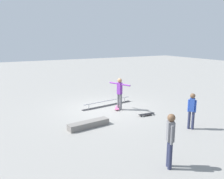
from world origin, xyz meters
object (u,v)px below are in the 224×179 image
object	(u,v)px
skater_main	(120,92)
bystander_blue_shirt	(192,109)
skate_ledge	(89,124)
skateboard_main	(117,108)
bystander_grey_shirt	(170,138)
grind_rail	(108,103)
loose_skateboard_black	(146,114)

from	to	relation	value
skater_main	bystander_blue_shirt	size ratio (longest dim) A/B	1.11
skate_ledge	skateboard_main	size ratio (longest dim) A/B	2.32
skater_main	skateboard_main	size ratio (longest dim) A/B	2.14
skate_ledge	skater_main	distance (m)	2.96
skate_ledge	skateboard_main	distance (m)	2.91
skate_ledge	bystander_grey_shirt	bearing A→B (deg)	100.89
skate_ledge	bystander_blue_shirt	world-z (taller)	bystander_blue_shirt
skate_ledge	bystander_blue_shirt	distance (m)	4.25
grind_rail	skateboard_main	xyz separation A→B (m)	(-0.15, 0.82, -0.06)
grind_rail	bystander_blue_shirt	world-z (taller)	bystander_blue_shirt
skateboard_main	grind_rail	bearing A→B (deg)	44.11
bystander_blue_shirt	loose_skateboard_black	distance (m)	2.44
bystander_blue_shirt	bystander_grey_shirt	world-z (taller)	bystander_grey_shirt
grind_rail	skateboard_main	size ratio (longest dim) A/B	4.13
grind_rail	skater_main	world-z (taller)	skater_main
grind_rail	skate_ledge	world-z (taller)	grind_rail
grind_rail	bystander_blue_shirt	bearing A→B (deg)	97.87
bystander_blue_shirt	bystander_grey_shirt	bearing A→B (deg)	-92.80
grind_rail	bystander_blue_shirt	xyz separation A→B (m)	(-1.38, 4.70, 0.71)
bystander_grey_shirt	skateboard_main	bearing A→B (deg)	-168.21
skater_main	bystander_blue_shirt	xyz separation A→B (m)	(-1.21, 3.70, -0.12)
grind_rail	skater_main	xyz separation A→B (m)	(-0.18, 0.99, 0.83)
grind_rail	bystander_blue_shirt	size ratio (longest dim) A/B	2.14
skater_main	bystander_grey_shirt	size ratio (longest dim) A/B	1.03
skateboard_main	bystander_blue_shirt	world-z (taller)	bystander_blue_shirt
bystander_grey_shirt	loose_skateboard_black	distance (m)	4.76
grind_rail	bystander_grey_shirt	bearing A→B (deg)	69.18
skater_main	skateboard_main	distance (m)	0.91
bystander_blue_shirt	bystander_grey_shirt	xyz separation A→B (m)	(2.81, 1.87, 0.06)
skater_main	skateboard_main	bearing A→B (deg)	170.37
skate_ledge	bystander_grey_shirt	distance (m)	4.18
skater_main	loose_skateboard_black	distance (m)	1.83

